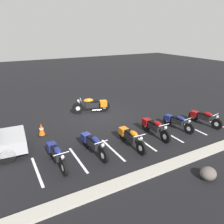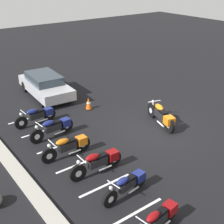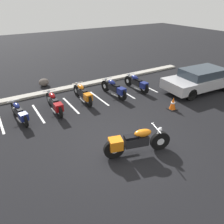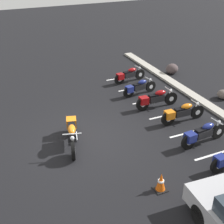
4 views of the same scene
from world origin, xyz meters
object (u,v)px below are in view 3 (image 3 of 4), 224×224
at_px(parked_bike_3, 83,94).
at_px(car_silver, 200,79).
at_px(parked_bike_4, 115,89).
at_px(parked_bike_5, 137,83).
at_px(landscape_rock_1, 44,82).
at_px(traffic_cone, 173,104).
at_px(parked_bike_1, 19,113).
at_px(motorcycle_orange_featured, 134,142).
at_px(parked_bike_2, 54,103).

bearing_deg(parked_bike_3, car_silver, -107.57).
distance_m(parked_bike_4, car_silver, 5.01).
xyz_separation_m(parked_bike_5, landscape_rock_1, (-4.46, 3.55, -0.21)).
bearing_deg(traffic_cone, parked_bike_4, 119.22).
distance_m(parked_bike_1, car_silver, 9.78).
distance_m(parked_bike_5, traffic_cone, 2.87).
bearing_deg(motorcycle_orange_featured, traffic_cone, 41.47).
xyz_separation_m(motorcycle_orange_featured, parked_bike_2, (-1.32, 4.50, -0.05)).
bearing_deg(parked_bike_5, parked_bike_3, 84.12).
relative_size(motorcycle_orange_featured, parked_bike_5, 1.13).
distance_m(parked_bike_1, parked_bike_3, 3.24).
distance_m(parked_bike_3, parked_bike_4, 1.78).
distance_m(parked_bike_1, landscape_rock_1, 4.28).
height_order(motorcycle_orange_featured, landscape_rock_1, motorcycle_orange_featured).
bearing_deg(parked_bike_4, parked_bike_3, 76.53).
bearing_deg(car_silver, parked_bike_4, -17.76).
xyz_separation_m(parked_bike_1, parked_bike_5, (6.57, 0.17, 0.02)).
relative_size(parked_bike_1, parked_bike_5, 0.94).
bearing_deg(landscape_rock_1, parked_bike_2, -98.03).
height_order(parked_bike_4, traffic_cone, parked_bike_4).
bearing_deg(landscape_rock_1, parked_bike_5, -38.52).
bearing_deg(parked_bike_1, parked_bike_4, -96.04).
height_order(parked_bike_3, landscape_rock_1, parked_bike_3).
height_order(car_silver, traffic_cone, car_silver).
distance_m(motorcycle_orange_featured, landscape_rock_1, 8.22).
bearing_deg(parked_bike_3, parked_bike_5, -92.86).
relative_size(parked_bike_3, traffic_cone, 3.33).
xyz_separation_m(parked_bike_4, car_silver, (4.65, -1.84, 0.22)).
distance_m(car_silver, traffic_cone, 3.25).
bearing_deg(parked_bike_5, parked_bike_1, 89.08).
bearing_deg(parked_bike_3, parked_bike_4, -97.81).
bearing_deg(parked_bike_2, parked_bike_5, -87.57).
relative_size(parked_bike_2, parked_bike_4, 1.01).
distance_m(motorcycle_orange_featured, parked_bike_2, 4.69).
xyz_separation_m(motorcycle_orange_featured, traffic_cone, (3.64, 1.76, -0.20)).
xyz_separation_m(motorcycle_orange_featured, car_silver, (6.72, 2.73, 0.17)).
xyz_separation_m(motorcycle_orange_featured, parked_bike_4, (2.07, 4.57, -0.05)).
height_order(motorcycle_orange_featured, traffic_cone, motorcycle_orange_featured).
bearing_deg(car_silver, landscape_rock_1, -32.09).
relative_size(motorcycle_orange_featured, parked_bike_1, 1.20).
relative_size(parked_bike_3, landscape_rock_1, 3.58).
relative_size(motorcycle_orange_featured, traffic_cone, 3.68).
xyz_separation_m(parked_bike_1, landscape_rock_1, (2.11, 3.72, -0.19)).
bearing_deg(parked_bike_2, motorcycle_orange_featured, -162.75).
xyz_separation_m(motorcycle_orange_featured, parked_bike_3, (0.31, 4.83, -0.06)).
height_order(motorcycle_orange_featured, parked_bike_3, motorcycle_orange_featured).
distance_m(parked_bike_3, parked_bike_5, 3.36).
bearing_deg(parked_bike_4, landscape_rock_1, 33.39).
relative_size(motorcycle_orange_featured, parked_bike_2, 1.08).
distance_m(parked_bike_4, parked_bike_5, 1.60).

